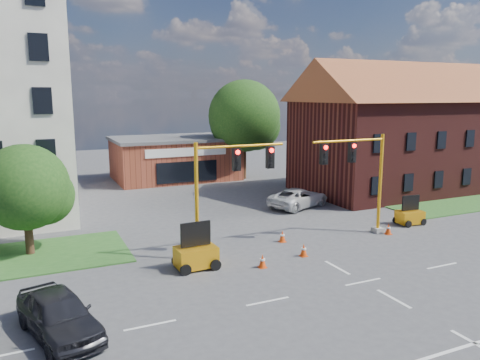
{
  "coord_description": "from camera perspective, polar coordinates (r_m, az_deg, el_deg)",
  "views": [
    {
      "loc": [
        -13.7,
        -16.26,
        8.55
      ],
      "look_at": [
        -1.72,
        10.0,
        3.28
      ],
      "focal_mm": 35.0,
      "sensor_mm": 36.0,
      "label": 1
    }
  ],
  "objects": [
    {
      "name": "ground",
      "position": [
        22.91,
        14.77,
        -11.92
      ],
      "size": [
        120.0,
        120.0,
        0.0
      ],
      "primitive_type": "plane",
      "color": "#444446",
      "rests_on": "ground"
    },
    {
      "name": "cone_a",
      "position": [
        23.8,
        2.75,
        -9.85
      ],
      "size": [
        0.4,
        0.4,
        0.7
      ],
      "color": "#E3410B",
      "rests_on": "ground"
    },
    {
      "name": "townhouse_row",
      "position": [
        45.3,
        20.08,
        6.41
      ],
      "size": [
        21.0,
        11.0,
        11.5
      ],
      "color": "#4C1916",
      "rests_on": "ground"
    },
    {
      "name": "brick_shop",
      "position": [
        48.65,
        -7.95,
        2.7
      ],
      "size": [
        12.4,
        8.4,
        4.3
      ],
      "color": "brown",
      "rests_on": "ground"
    },
    {
      "name": "trailer_west",
      "position": [
        23.68,
        -5.39,
        -9.03
      ],
      "size": [
        2.04,
        1.4,
        2.27
      ],
      "rotation": [
        0.0,
        0.0,
        0.04
      ],
      "color": "#F7A514",
      "rests_on": "ground"
    },
    {
      "name": "tree_nw_front",
      "position": [
        27.29,
        -24.23,
        -1.08
      ],
      "size": [
        4.82,
        4.59,
        6.03
      ],
      "color": "#392114",
      "rests_on": "ground"
    },
    {
      "name": "pickup_white",
      "position": [
        36.35,
        7.17,
        -2.15
      ],
      "size": [
        5.84,
        4.17,
        1.48
      ],
      "primitive_type": "imported",
      "rotation": [
        0.0,
        0.0,
        1.93
      ],
      "color": "silver",
      "rests_on": "ground"
    },
    {
      "name": "signal_mast_west",
      "position": [
        24.58,
        -1.71,
        -0.52
      ],
      "size": [
        5.3,
        0.6,
        6.2
      ],
      "color": "gray",
      "rests_on": "ground"
    },
    {
      "name": "tree_large",
      "position": [
        48.03,
        0.88,
        7.5
      ],
      "size": [
        7.65,
        7.29,
        10.09
      ],
      "color": "#392114",
      "rests_on": "ground"
    },
    {
      "name": "lane_markings",
      "position": [
        20.89,
        20.13,
        -14.46
      ],
      "size": [
        60.0,
        36.0,
        0.01
      ],
      "primitive_type": null,
      "color": "silver",
      "rests_on": "ground"
    },
    {
      "name": "trailer_east",
      "position": [
        33.33,
        19.99,
        -4.11
      ],
      "size": [
        1.77,
        1.29,
        1.89
      ],
      "rotation": [
        0.0,
        0.0,
        -0.11
      ],
      "color": "#F7A514",
      "rests_on": "ground"
    },
    {
      "name": "grass_verge_ne",
      "position": [
        41.41,
        26.35,
        -2.61
      ],
      "size": [
        14.0,
        4.0,
        0.08
      ],
      "primitive_type": "cube",
      "color": "#24531F",
      "rests_on": "ground"
    },
    {
      "name": "signal_mast_east",
      "position": [
        29.03,
        14.35,
        0.84
      ],
      "size": [
        5.3,
        0.6,
        6.2
      ],
      "color": "gray",
      "rests_on": "ground"
    },
    {
      "name": "cone_d",
      "position": [
        30.61,
        17.63,
        -5.72
      ],
      "size": [
        0.4,
        0.4,
        0.7
      ],
      "color": "#E3410B",
      "rests_on": "ground"
    },
    {
      "name": "sedan_dark",
      "position": [
        18.56,
        -21.24,
        -15.0
      ],
      "size": [
        3.17,
        5.18,
        1.65
      ],
      "primitive_type": "imported",
      "rotation": [
        0.0,
        0.0,
        0.27
      ],
      "color": "black",
      "rests_on": "ground"
    },
    {
      "name": "cone_b",
      "position": [
        27.84,
        5.18,
        -6.85
      ],
      "size": [
        0.4,
        0.4,
        0.7
      ],
      "color": "#E3410B",
      "rests_on": "ground"
    },
    {
      "name": "cone_c",
      "position": [
        25.58,
        7.77,
        -8.48
      ],
      "size": [
        0.4,
        0.4,
        0.7
      ],
      "color": "#E3410B",
      "rests_on": "ground"
    }
  ]
}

